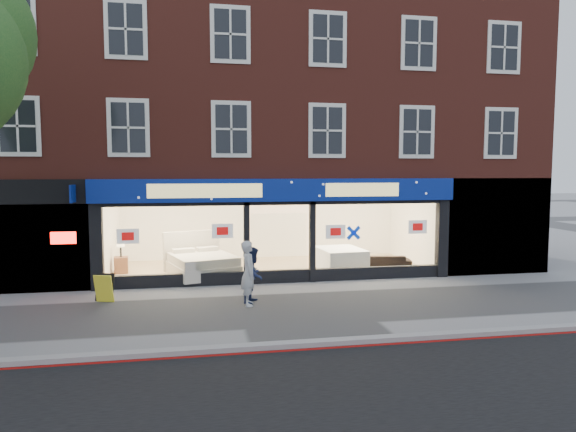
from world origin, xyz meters
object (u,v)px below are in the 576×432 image
object	(u,v)px
sofa	(384,262)
display_bed	(202,263)
mattress_stack	(340,259)
pedestrian_blue	(253,275)
pedestrian_grey	(249,273)
a_board	(104,288)

from	to	relation	value
sofa	display_bed	bearing A→B (deg)	9.18
mattress_stack	sofa	xyz separation A→B (m)	(1.44, -0.48, -0.10)
display_bed	pedestrian_blue	distance (m)	3.79
mattress_stack	pedestrian_blue	size ratio (longest dim) A/B	1.31
display_bed	pedestrian_grey	size ratio (longest dim) A/B	1.66
display_bed	sofa	xyz separation A→B (m)	(6.27, -0.34, -0.11)
a_board	display_bed	bearing A→B (deg)	64.20
a_board	pedestrian_grey	distance (m)	3.97
mattress_stack	pedestrian_blue	bearing A→B (deg)	-133.56
display_bed	a_board	bearing A→B (deg)	-150.95
mattress_stack	pedestrian_grey	size ratio (longest dim) A/B	1.14
display_bed	pedestrian_blue	xyz separation A→B (m)	(1.32, -3.54, 0.27)
pedestrian_grey	a_board	bearing A→B (deg)	77.72
a_board	pedestrian_blue	size ratio (longest dim) A/B	0.51
pedestrian_blue	mattress_stack	bearing A→B (deg)	-18.73
sofa	a_board	xyz separation A→B (m)	(-8.91, -2.45, 0.02)
mattress_stack	a_board	distance (m)	8.02
sofa	a_board	world-z (taller)	a_board
sofa	pedestrian_blue	distance (m)	5.90
pedestrian_blue	a_board	bearing A→B (deg)	104.08
mattress_stack	pedestrian_grey	xyz separation A→B (m)	(-3.66, -3.96, 0.40)
display_bed	mattress_stack	distance (m)	4.83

